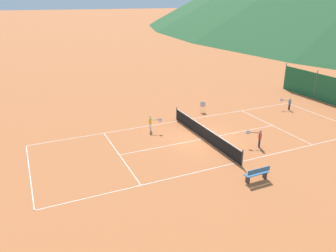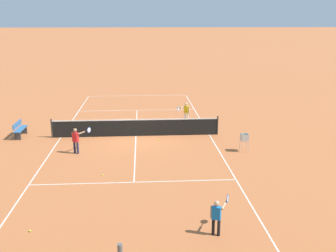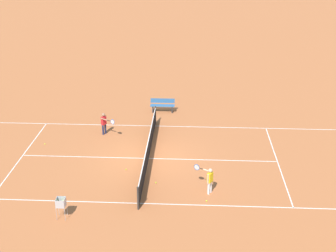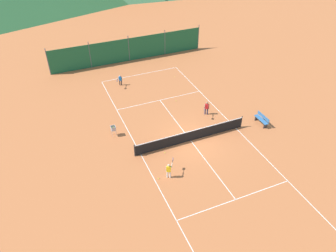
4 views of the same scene
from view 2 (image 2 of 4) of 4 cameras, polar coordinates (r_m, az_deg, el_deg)
The scene contains 13 objects.
ground_plane at distance 21.81m, azimuth -4.67°, elevation -1.46°, with size 600.00×600.00×0.00m, color #BC6638.
court_line_markings at distance 21.80m, azimuth -4.67°, elevation -1.45°, with size 8.25×23.85×0.01m.
tennis_net at distance 21.67m, azimuth -4.70°, elevation -0.19°, with size 9.18×0.08×1.06m.
player_far_baseline at distance 12.02m, azimuth 7.15°, elevation -12.61°, with size 0.70×0.84×1.12m.
player_near_service at distance 24.60m, azimuth 2.61°, elevation 2.21°, with size 0.82×0.84×1.21m.
player_near_baseline at distance 19.28m, azimuth -13.16°, elevation -1.80°, with size 0.84×0.86×1.25m.
tennis_ball_by_net_left at distance 16.54m, azimuth -9.48°, elevation -7.05°, with size 0.07×0.07×0.07m, color #CCE033.
tennis_ball_near_corner at distance 13.04m, azimuth -19.40°, elevation -14.16°, with size 0.07×0.07×0.07m, color #CCE033.
tennis_ball_service_box at distance 24.74m, azimuth 4.27°, elevation 0.65°, with size 0.07×0.07×0.07m, color #CCE033.
tennis_ball_far_corner at distance 20.90m, azimuth -1.28°, elevation -2.06°, with size 0.07×0.07×0.07m, color #CCE033.
tennis_ball_alley_right at distance 22.42m, azimuth 1.52°, elevation -0.85°, with size 0.07×0.07×0.07m, color #CCE033.
ball_hopper at distance 19.41m, azimuth 11.00°, elevation -1.77°, with size 0.36×0.36×0.89m.
courtside_bench at distance 22.98m, azimuth -20.71°, elevation -0.38°, with size 0.36×1.50×0.84m.
Camera 2 is at (-0.38, 20.89, 6.25)m, focal length 42.00 mm.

